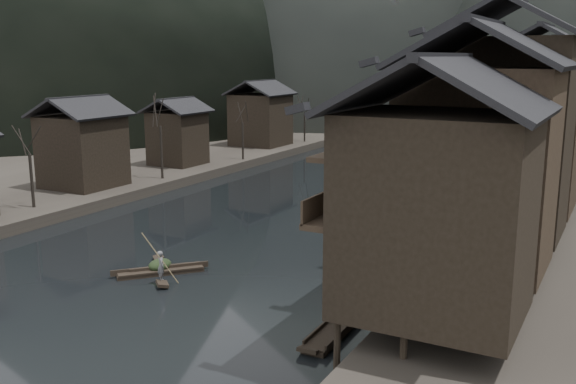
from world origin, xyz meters
The scene contains 12 objects.
water centered at (0.00, 0.00, 0.00)m, with size 300.00×300.00×0.00m, color black.
left_bank centered at (-35.00, 40.00, 0.60)m, with size 40.00×200.00×1.20m, color #2D2823.
stilt_houses centered at (17.28, 18.75, 8.90)m, with size 9.00×67.60×16.23m.
left_houses centered at (-20.50, 20.12, 5.66)m, with size 8.10×53.20×8.73m.
bare_trees centered at (-17.00, 16.96, 6.03)m, with size 3.69×61.20×7.38m.
moored_sampans centered at (12.05, 24.08, 0.20)m, with size 2.74×67.27×0.46m.
midriver_boats centered at (7.00, 48.48, 0.20)m, with size 4.81×35.92×0.45m.
stone_bridge centered at (0.00, 72.00, 5.11)m, with size 40.00×6.00×9.00m.
hero_sampan centered at (-0.32, -3.79, 0.20)m, with size 4.41×4.76×0.44m.
cargo_heap centered at (-0.49, -3.59, 0.81)m, with size 1.22×1.60×0.73m, color black.
boatman centered at (0.98, -5.23, 1.34)m, with size 0.66×0.43×1.80m, color slate.
bamboo_pole centered at (1.18, -5.23, 4.17)m, with size 0.06×0.06×4.46m, color #8C7A51.
Camera 1 is at (23.80, -32.37, 12.78)m, focal length 40.00 mm.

